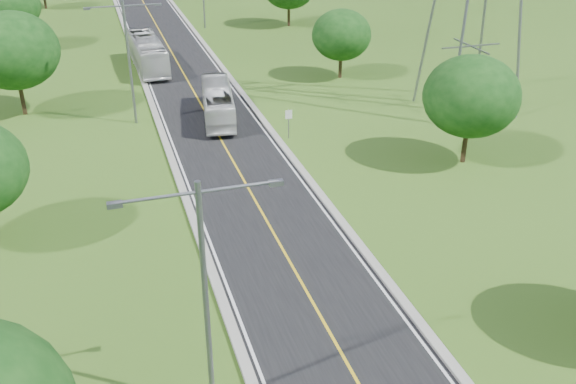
% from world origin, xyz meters
% --- Properties ---
extents(ground, '(260.00, 260.00, 0.00)m').
position_xyz_m(ground, '(0.00, 60.00, 0.00)').
color(ground, '#2F4D15').
rests_on(ground, ground).
extents(road, '(8.00, 150.00, 0.06)m').
position_xyz_m(road, '(0.00, 66.00, 0.03)').
color(road, black).
rests_on(road, ground).
extents(curb_left, '(0.50, 150.00, 0.22)m').
position_xyz_m(curb_left, '(-4.25, 66.00, 0.11)').
color(curb_left, gray).
rests_on(curb_left, ground).
extents(curb_right, '(0.50, 150.00, 0.22)m').
position_xyz_m(curb_right, '(4.25, 66.00, 0.11)').
color(curb_right, gray).
rests_on(curb_right, ground).
extents(speed_limit_sign, '(0.55, 0.09, 2.40)m').
position_xyz_m(speed_limit_sign, '(5.20, 37.98, 1.60)').
color(speed_limit_sign, slate).
rests_on(speed_limit_sign, ground).
extents(streetlight_near_left, '(5.90, 0.25, 10.00)m').
position_xyz_m(streetlight_near_left, '(-6.00, 12.00, 5.94)').
color(streetlight_near_left, slate).
rests_on(streetlight_near_left, ground).
extents(streetlight_mid_left, '(5.90, 0.25, 10.00)m').
position_xyz_m(streetlight_mid_left, '(-6.00, 45.00, 5.94)').
color(streetlight_mid_left, slate).
rests_on(streetlight_mid_left, ground).
extents(tree_lc, '(7.56, 7.56, 8.79)m').
position_xyz_m(tree_lc, '(-15.00, 50.00, 5.58)').
color(tree_lc, black).
rests_on(tree_lc, ground).
extents(tree_ld, '(6.72, 6.72, 7.82)m').
position_xyz_m(tree_ld, '(-17.00, 74.00, 4.95)').
color(tree_ld, black).
rests_on(tree_ld, ground).
extents(tree_rb, '(6.72, 6.72, 7.82)m').
position_xyz_m(tree_rb, '(16.00, 30.00, 4.95)').
color(tree_rb, black).
rests_on(tree_rb, ground).
extents(tree_rc, '(5.88, 5.88, 6.84)m').
position_xyz_m(tree_rc, '(15.00, 52.00, 4.33)').
color(tree_rc, black).
rests_on(tree_rc, ground).
extents(bus_outbound, '(3.83, 10.29, 2.80)m').
position_xyz_m(bus_outbound, '(0.80, 43.93, 1.46)').
color(bus_outbound, silver).
rests_on(bus_outbound, road).
extents(bus_inbound, '(3.16, 11.89, 3.29)m').
position_xyz_m(bus_inbound, '(-3.19, 60.82, 1.70)').
color(bus_inbound, silver).
rests_on(bus_inbound, road).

